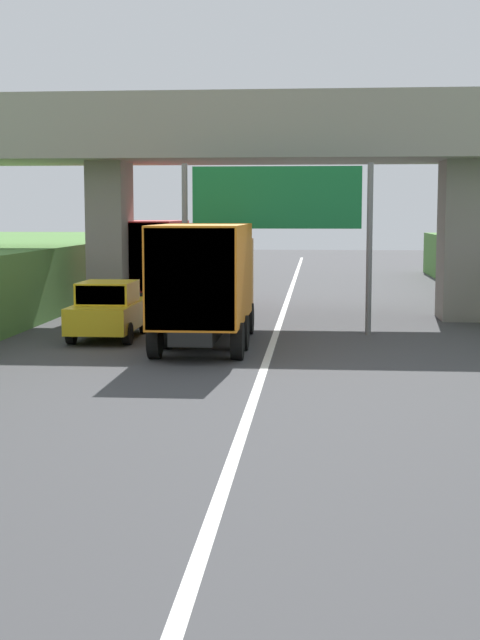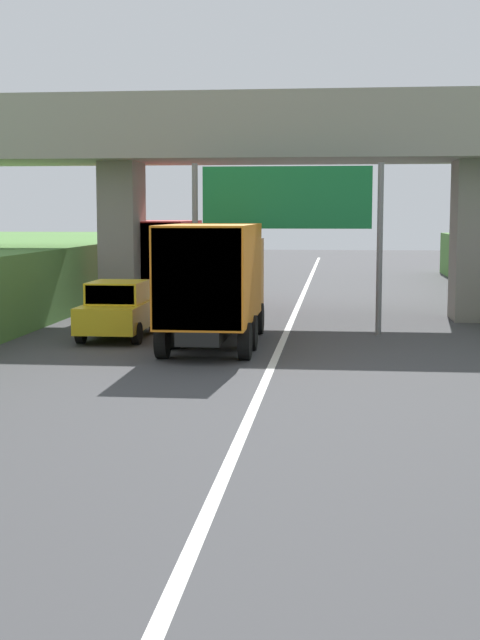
{
  "view_description": "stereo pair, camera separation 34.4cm",
  "coord_description": "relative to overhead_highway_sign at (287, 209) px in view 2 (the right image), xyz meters",
  "views": [
    {
      "loc": [
        1.25,
        7.12,
        3.75
      ],
      "look_at": [
        0.0,
        21.94,
        2.0
      ],
      "focal_mm": 51.24,
      "sensor_mm": 36.0,
      "label": 1
    },
    {
      "loc": [
        1.59,
        7.16,
        3.75
      ],
      "look_at": [
        0.0,
        21.94,
        2.0
      ],
      "focal_mm": 51.24,
      "sensor_mm": 36.0,
      "label": 2
    }
  ],
  "objects": [
    {
      "name": "car_yellow",
      "position": [
        -4.94,
        -1.56,
        -3.02
      ],
      "size": [
        1.86,
        4.1,
        1.72
      ],
      "color": "gold",
      "rests_on": "ground"
    },
    {
      "name": "overpass_bridge",
      "position": [
        0.0,
        4.54,
        1.98
      ],
      "size": [
        40.0,
        4.8,
        7.76
      ],
      "color": "gray",
      "rests_on": "ground"
    },
    {
      "name": "truck_red",
      "position": [
        -5.25,
        8.03,
        -1.94
      ],
      "size": [
        2.44,
        7.3,
        3.44
      ],
      "color": "black",
      "rests_on": "ground"
    },
    {
      "name": "overhead_highway_sign",
      "position": [
        0.0,
        0.0,
        0.0
      ],
      "size": [
        5.88,
        0.18,
        5.26
      ],
      "color": "slate",
      "rests_on": "ground"
    },
    {
      "name": "lane_centre_stripe",
      "position": [
        0.0,
        -3.44,
        -3.87
      ],
      "size": [
        0.2,
        103.83,
        0.01
      ],
      "primitive_type": "cube",
      "color": "white",
      "rests_on": "ground"
    },
    {
      "name": "truck_orange",
      "position": [
        -1.83,
        -2.93,
        -1.94
      ],
      "size": [
        2.44,
        7.3,
        3.44
      ],
      "color": "black",
      "rests_on": "ground"
    }
  ]
}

